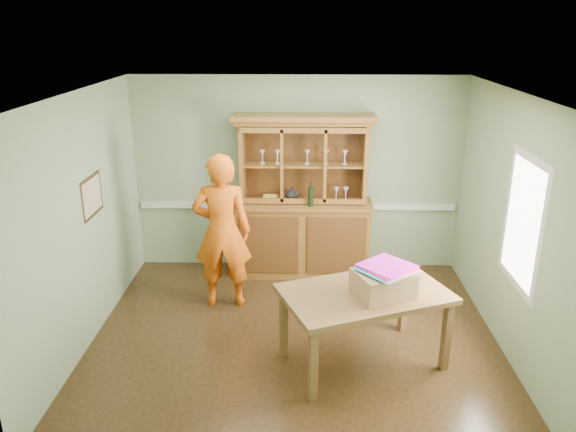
{
  "coord_description": "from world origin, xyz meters",
  "views": [
    {
      "loc": [
        0.07,
        -5.51,
        3.38
      ],
      "look_at": [
        -0.08,
        0.4,
        1.3
      ],
      "focal_mm": 35.0,
      "sensor_mm": 36.0,
      "label": 1
    }
  ],
  "objects_px": {
    "dining_table": "(365,300)",
    "person": "(222,231)",
    "cardboard_box": "(383,283)",
    "china_hutch": "(303,220)"
  },
  "relations": [
    {
      "from": "cardboard_box",
      "to": "china_hutch",
      "type": "bearing_deg",
      "value": 109.13
    },
    {
      "from": "china_hutch",
      "to": "person",
      "type": "relative_size",
      "value": 1.15
    },
    {
      "from": "china_hutch",
      "to": "person",
      "type": "distance_m",
      "value": 1.39
    },
    {
      "from": "dining_table",
      "to": "person",
      "type": "distance_m",
      "value": 2.04
    },
    {
      "from": "cardboard_box",
      "to": "person",
      "type": "xyz_separation_m",
      "value": [
        -1.76,
        1.31,
        0.03
      ]
    },
    {
      "from": "china_hutch",
      "to": "cardboard_box",
      "type": "relative_size",
      "value": 4.12
    },
    {
      "from": "cardboard_box",
      "to": "person",
      "type": "relative_size",
      "value": 0.28
    },
    {
      "from": "person",
      "to": "dining_table",
      "type": "bearing_deg",
      "value": 139.64
    },
    {
      "from": "china_hutch",
      "to": "dining_table",
      "type": "height_order",
      "value": "china_hutch"
    },
    {
      "from": "china_hutch",
      "to": "person",
      "type": "height_order",
      "value": "china_hutch"
    }
  ]
}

